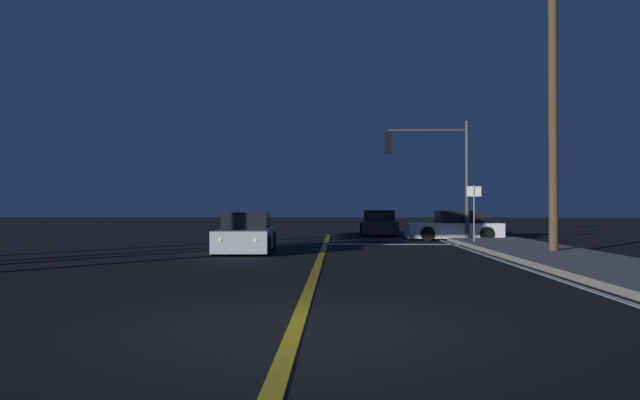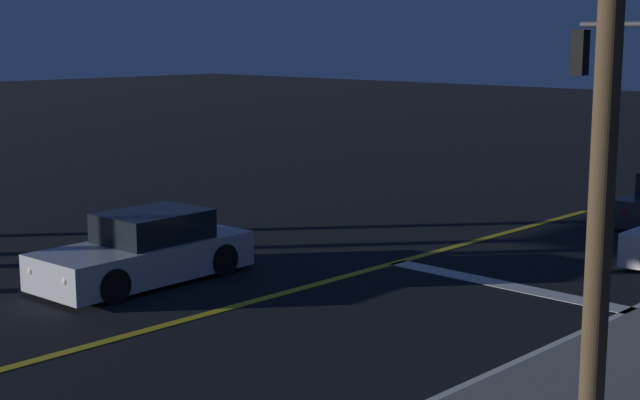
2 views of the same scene
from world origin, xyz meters
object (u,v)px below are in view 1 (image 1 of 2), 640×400
object	(u,v)px
car_distant_tail_silver	(246,235)
traffic_signal_near_right	(436,161)
car_side_waiting_white	(454,227)
utility_pole_right	(553,92)
street_sign_corner	(474,205)
car_parked_curb_charcoal	(379,224)

from	to	relation	value
car_distant_tail_silver	traffic_signal_near_right	bearing A→B (deg)	-139.93
car_side_waiting_white	utility_pole_right	size ratio (longest dim) A/B	0.44
car_side_waiting_white	street_sign_corner	world-z (taller)	street_sign_corner
street_sign_corner	car_distant_tail_silver	bearing A→B (deg)	-154.70
car_parked_curb_charcoal	street_sign_corner	xyz separation A→B (m)	(3.20, -8.79, 1.02)
car_parked_curb_charcoal	street_sign_corner	world-z (taller)	street_sign_corner
car_distant_tail_silver	street_sign_corner	distance (m)	9.40
car_distant_tail_silver	street_sign_corner	size ratio (longest dim) A/B	1.83
car_side_waiting_white	car_parked_curb_charcoal	xyz separation A→B (m)	(-3.15, 4.85, 0.00)
utility_pole_right	car_parked_curb_charcoal	bearing A→B (deg)	108.45
car_distant_tail_silver	traffic_signal_near_right	xyz separation A→B (m)	(7.39, 6.79, 2.95)
car_parked_curb_charcoal	street_sign_corner	distance (m)	9.41
car_side_waiting_white	utility_pole_right	bearing A→B (deg)	-172.18
car_parked_curb_charcoal	utility_pole_right	size ratio (longest dim) A/B	0.48
car_distant_tail_silver	traffic_signal_near_right	distance (m)	10.46
car_parked_curb_charcoal	traffic_signal_near_right	world-z (taller)	traffic_signal_near_right
street_sign_corner	car_side_waiting_white	bearing A→B (deg)	90.71
car_distant_tail_silver	car_parked_curb_charcoal	xyz separation A→B (m)	(5.24, 12.78, 0.00)
utility_pole_right	street_sign_corner	size ratio (longest dim) A/B	4.14
car_side_waiting_white	utility_pole_right	xyz separation A→B (m)	(1.45, -8.95, 4.55)
utility_pole_right	street_sign_corner	distance (m)	6.28
car_side_waiting_white	car_distant_tail_silver	distance (m)	11.56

